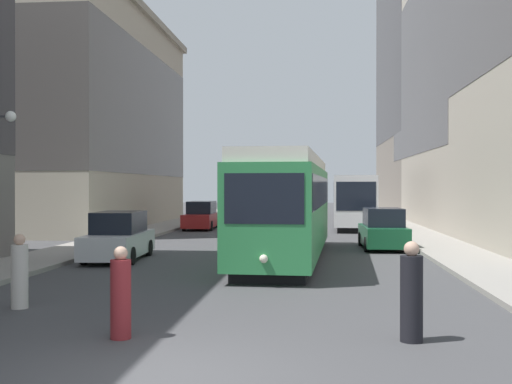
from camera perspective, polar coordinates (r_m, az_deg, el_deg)
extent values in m
plane|color=#424244|center=(9.59, -8.63, -16.29)|extent=(200.00, 200.00, 0.00)
cube|color=gray|center=(50.01, -6.22, -2.61)|extent=(2.77, 120.00, 0.15)
cube|color=gray|center=(49.30, 12.06, -2.66)|extent=(2.77, 120.00, 0.15)
cube|color=black|center=(24.03, 2.89, -5.71)|extent=(2.83, 12.65, 0.35)
cube|color=#2D8447|center=(23.91, 2.89, -1.60)|extent=(3.27, 13.75, 3.10)
cube|color=black|center=(23.89, 2.89, 0.08)|extent=(3.28, 13.21, 1.08)
cube|color=silver|center=(23.91, 2.89, 2.65)|extent=(3.05, 13.47, 0.44)
cube|color=black|center=(17.14, 0.74, -0.60)|extent=(2.21, 0.19, 1.40)
sphere|color=#F2EACC|center=(17.18, 0.70, -6.09)|extent=(0.24, 0.24, 0.24)
cube|color=black|center=(43.33, 8.86, -2.95)|extent=(2.59, 11.50, 0.35)
cube|color=silver|center=(43.26, 8.86, -0.67)|extent=(3.01, 12.51, 3.10)
cube|color=black|center=(43.25, 8.87, 0.05)|extent=(3.02, 12.01, 1.30)
cube|color=black|center=(37.07, 9.08, -0.38)|extent=(2.31, 0.16, 1.71)
cylinder|color=black|center=(39.66, -6.57, -3.06)|extent=(0.19, 0.64, 0.64)
cylinder|color=black|center=(42.66, -5.79, -2.81)|extent=(0.19, 0.64, 0.64)
cylinder|color=black|center=(39.37, -4.13, -3.08)|extent=(0.19, 0.64, 0.64)
cylinder|color=black|center=(42.40, -3.51, -2.83)|extent=(0.19, 0.64, 0.64)
cube|color=maroon|center=(41.00, -4.99, -2.55)|extent=(1.89, 4.97, 0.84)
cube|color=black|center=(41.08, -4.97, -1.40)|extent=(1.64, 2.74, 0.80)
cylinder|color=black|center=(23.17, -15.39, -5.60)|extent=(0.22, 0.65, 0.64)
cylinder|color=black|center=(26.01, -13.40, -4.93)|extent=(0.22, 0.65, 0.64)
cylinder|color=black|center=(22.72, -11.25, -5.71)|extent=(0.22, 0.65, 0.64)
cylinder|color=black|center=(25.60, -9.70, -5.01)|extent=(0.22, 0.65, 0.64)
cube|color=silver|center=(24.33, -12.40, -4.64)|extent=(2.07, 4.89, 0.84)
cube|color=black|center=(24.39, -12.33, -2.70)|extent=(1.73, 2.72, 0.80)
cylinder|color=black|center=(29.87, 12.77, -4.23)|extent=(0.20, 0.64, 0.64)
cylinder|color=black|center=(27.29, 13.61, -4.68)|extent=(0.20, 0.64, 0.64)
cylinder|color=black|center=(29.66, 9.49, -4.26)|extent=(0.20, 0.64, 0.64)
cylinder|color=black|center=(27.05, 10.03, -4.71)|extent=(0.20, 0.64, 0.64)
cube|color=#14512D|center=(28.43, 11.47, -3.90)|extent=(1.91, 4.29, 0.84)
cube|color=black|center=(28.28, 11.50, -2.26)|extent=(1.64, 2.37, 0.80)
cylinder|color=maroon|center=(11.83, -12.20, -9.50)|extent=(0.38, 0.38, 1.44)
sphere|color=tan|center=(11.71, -12.20, -5.47)|extent=(0.26, 0.26, 0.26)
cylinder|color=black|center=(11.67, 13.96, -9.40)|extent=(0.40, 0.40, 1.54)
sphere|color=tan|center=(11.55, 13.96, -5.04)|extent=(0.27, 0.27, 0.27)
cylinder|color=beige|center=(15.34, -20.70, -7.20)|extent=(0.38, 0.38, 1.45)
sphere|color=tan|center=(15.25, -20.71, -4.07)|extent=(0.26, 0.26, 0.26)
sphere|color=white|center=(19.56, -21.41, 6.42)|extent=(0.31, 0.31, 0.31)
cube|color=#B2A893|center=(46.22, -18.01, 5.94)|extent=(13.64, 22.64, 14.36)
cube|color=#595451|center=(46.30, -18.02, 6.82)|extent=(13.68, 22.68, 8.62)
cube|color=gray|center=(47.51, -18.04, 14.89)|extent=(14.24, 23.24, 0.50)
cube|color=slate|center=(65.98, 17.27, 11.00)|extent=(12.39, 21.68, 29.66)
cube|color=#3D3838|center=(66.27, 17.27, 12.26)|extent=(12.43, 21.72, 17.80)
cube|color=#A89E8E|center=(48.09, 20.37, 9.20)|extent=(10.33, 23.35, 20.17)
cube|color=#544F4E|center=(48.25, 20.37, 10.39)|extent=(10.37, 23.39, 12.10)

